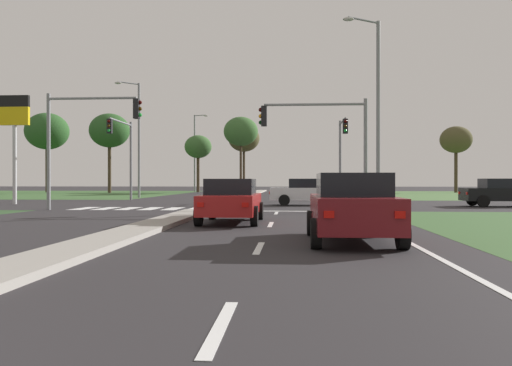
{
  "coord_description": "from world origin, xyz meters",
  "views": [
    {
      "loc": [
        4.19,
        -1.67,
        1.41
      ],
      "look_at": [
        1.49,
        38.0,
        1.25
      ],
      "focal_mm": 37.41,
      "sensor_mm": 36.0,
      "label": 1
    }
  ],
  "objects": [
    {
      "name": "ground_plane",
      "position": [
        0.0,
        30.0,
        0.0
      ],
      "size": [
        200.0,
        200.0,
        0.0
      ],
      "primitive_type": "plane",
      "color": "#282628"
    },
    {
      "name": "grass_verge_far_left",
      "position": [
        -25.5,
        54.5,
        0.0
      ],
      "size": [
        35.0,
        35.0,
        0.01
      ],
      "primitive_type": "cube",
      "color": "#385B2D",
      "rests_on": "ground"
    },
    {
      "name": "grass_verge_far_right",
      "position": [
        25.5,
        54.5,
        0.0
      ],
      "size": [
        35.0,
        35.0,
        0.01
      ],
      "primitive_type": "cube",
      "color": "#476B38",
      "rests_on": "ground"
    },
    {
      "name": "median_island_near",
      "position": [
        0.0,
        11.0,
        0.07
      ],
      "size": [
        1.2,
        22.0,
        0.14
      ],
      "primitive_type": "cube",
      "color": "gray",
      "rests_on": "ground"
    },
    {
      "name": "median_island_far",
      "position": [
        0.0,
        55.0,
        0.07
      ],
      "size": [
        1.2,
        36.0,
        0.14
      ],
      "primitive_type": "cube",
      "color": "#ADA89E",
      "rests_on": "ground"
    },
    {
      "name": "lane_dash_near",
      "position": [
        3.5,
        3.43,
        0.01
      ],
      "size": [
        0.14,
        2.0,
        0.01
      ],
      "primitive_type": "cube",
      "color": "silver",
      "rests_on": "ground"
    },
    {
      "name": "lane_dash_second",
      "position": [
        3.5,
        9.43,
        0.01
      ],
      "size": [
        0.14,
        2.0,
        0.01
      ],
      "primitive_type": "cube",
      "color": "silver",
      "rests_on": "ground"
    },
    {
      "name": "lane_dash_third",
      "position": [
        3.5,
        15.43,
        0.01
      ],
      "size": [
        0.14,
        2.0,
        0.01
      ],
      "primitive_type": "cube",
      "color": "silver",
      "rests_on": "ground"
    },
    {
      "name": "lane_dash_fourth",
      "position": [
        3.5,
        21.43,
        0.01
      ],
      "size": [
        0.14,
        2.0,
        0.01
      ],
      "primitive_type": "cube",
      "color": "silver",
      "rests_on": "ground"
    },
    {
      "name": "edge_line_right",
      "position": [
        6.85,
        12.0,
        0.01
      ],
      "size": [
        0.14,
        24.0,
        0.01
      ],
      "primitive_type": "cube",
      "color": "silver",
      "rests_on": "ground"
    },
    {
      "name": "stop_bar_near",
      "position": [
        3.8,
        23.0,
        0.01
      ],
      "size": [
        6.4,
        0.5,
        0.01
      ],
      "primitive_type": "cube",
      "color": "silver",
      "rests_on": "ground"
    },
    {
      "name": "crosswalk_bar_near",
      "position": [
        -6.4,
        24.8,
        0.01
      ],
      "size": [
        0.7,
        2.8,
        0.01
      ],
      "primitive_type": "cube",
      "color": "silver",
      "rests_on": "ground"
    },
    {
      "name": "crosswalk_bar_second",
      "position": [
        -5.25,
        24.8,
        0.01
      ],
      "size": [
        0.7,
        2.8,
        0.01
      ],
      "primitive_type": "cube",
      "color": "silver",
      "rests_on": "ground"
    },
    {
      "name": "crosswalk_bar_third",
      "position": [
        -4.1,
        24.8,
        0.01
      ],
      "size": [
        0.7,
        2.8,
        0.01
      ],
      "primitive_type": "cube",
      "color": "silver",
      "rests_on": "ground"
    },
    {
      "name": "crosswalk_bar_fourth",
      "position": [
        -2.95,
        24.8,
        0.01
      ],
      "size": [
        0.7,
        2.8,
        0.01
      ],
      "primitive_type": "cube",
      "color": "silver",
      "rests_on": "ground"
    },
    {
      "name": "crosswalk_bar_fifth",
      "position": [
        -1.8,
        24.8,
        0.01
      ],
      "size": [
        0.7,
        2.8,
        0.01
      ],
      "primitive_type": "cube",
      "color": "silver",
      "rests_on": "ground"
    },
    {
      "name": "crosswalk_bar_sixth",
      "position": [
        -0.65,
        24.8,
        0.01
      ],
      "size": [
        0.7,
        2.8,
        0.01
      ],
      "primitive_type": "cube",
      "color": "silver",
      "rests_on": "ground"
    },
    {
      "name": "crosswalk_bar_seventh",
      "position": [
        0.5,
        24.8,
        0.01
      ],
      "size": [
        0.7,
        2.8,
        0.01
      ],
      "primitive_type": "cube",
      "color": "silver",
      "rests_on": "ground"
    },
    {
      "name": "car_white_near",
      "position": [
        5.16,
        29.29,
        0.79
      ],
      "size": [
        4.58,
        2.0,
        1.53
      ],
      "rotation": [
        0.0,
        0.0,
        -1.57
      ],
      "color": "silver",
      "rests_on": "ground"
    },
    {
      "name": "car_maroon_second",
      "position": [
        5.57,
        10.71,
        0.81
      ],
      "size": [
        1.98,
        4.34,
        1.58
      ],
      "color": "maroon",
      "rests_on": "ground"
    },
    {
      "name": "car_red_third",
      "position": [
        2.15,
        16.13,
        0.76
      ],
      "size": [
        1.96,
        4.53,
        1.48
      ],
      "color": "#A31919",
      "rests_on": "ground"
    },
    {
      "name": "car_black_fourth",
      "position": [
        15.74,
        28.38,
        0.78
      ],
      "size": [
        4.39,
        1.99,
        1.53
      ],
      "rotation": [
        0.0,
        0.0,
        -1.57
      ],
      "color": "black",
      "rests_on": "ground"
    },
    {
      "name": "traffic_signal_far_left",
      "position": [
        -7.6,
        34.84,
        3.95
      ],
      "size": [
        0.32,
        4.9,
        5.73
      ],
      "color": "gray",
      "rests_on": "ground"
    },
    {
      "name": "traffic_signal_near_right",
      "position": [
        5.68,
        23.4,
        3.65
      ],
      "size": [
        5.08,
        0.32,
        5.24
      ],
      "color": "gray",
      "rests_on": "ground"
    },
    {
      "name": "traffic_signal_far_right",
      "position": [
        7.6,
        35.19,
        3.88
      ],
      "size": [
        0.32,
        4.04,
        5.7
      ],
      "color": "gray",
      "rests_on": "ground"
    },
    {
      "name": "traffic_signal_near_left",
      "position": [
        -5.91,
        23.4,
        3.89
      ],
      "size": [
        4.69,
        0.32,
        5.64
      ],
      "color": "gray",
      "rests_on": "ground"
    },
    {
      "name": "street_lamp_second",
      "position": [
        8.47,
        26.1,
        5.38
      ],
      "size": [
        2.03,
        1.36,
        9.66
      ],
      "color": "gray",
      "rests_on": "ground"
    },
    {
      "name": "street_lamp_third",
      "position": [
        -8.75,
        42.05,
        5.33
      ],
      "size": [
        1.74,
        1.57,
        9.59
      ],
      "color": "gray",
      "rests_on": "ground"
    },
    {
      "name": "street_lamp_fourth",
      "position": [
        -8.48,
        67.59,
        5.56
      ],
      "size": [
        1.97,
        0.9,
        10.08
      ],
      "color": "gray",
      "rests_on": "ground"
    },
    {
      "name": "fuel_price_totem",
      "position": [
        -12.57,
        29.48,
        4.82
      ],
      "size": [
        1.8,
        0.24,
        6.58
      ],
      "color": "silver",
      "rests_on": "ground"
    },
    {
      "name": "treeline_near",
      "position": [
        -25.93,
        61.94,
        7.49
      ],
      "size": [
        5.28,
        5.28,
        9.77
      ],
      "color": "#423323",
      "rests_on": "ground"
    },
    {
      "name": "treeline_second",
      "position": [
        -17.38,
        59.96,
        7.32
      ],
      "size": [
        4.72,
        4.72,
        9.37
      ],
      "color": "#423323",
      "rests_on": "ground"
    },
    {
      "name": "treeline_third",
      "position": [
        -7.55,
        64.18,
        5.62
      ],
      "size": [
        3.37,
        3.37,
        7.11
      ],
      "color": "#423323",
      "rests_on": "ground"
    },
    {
      "name": "treeline_fourth",
      "position": [
        -1.7,
        59.16,
        7.05
      ],
      "size": [
        3.94,
        3.94,
        8.76
      ],
      "color": "#423323",
      "rests_on": "ground"
    },
    {
      "name": "treeline_fifth",
      "position": [
        -1.71,
        63.2,
        6.57
      ],
      "size": [
        3.83,
        3.83,
        8.23
      ],
      "color": "#423323",
      "rests_on": "ground"
    },
    {
      "name": "treeline_sixth",
      "position": [
        23.89,
        64.02,
        6.32
      ],
      "size": [
        3.79,
        3.79,
        8.0
      ],
      "color": "#423323",
      "rests_on": "ground"
    }
  ]
}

